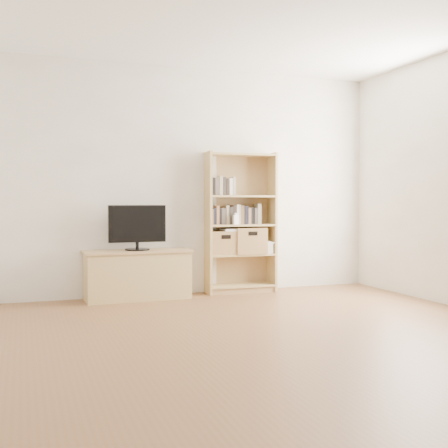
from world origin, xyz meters
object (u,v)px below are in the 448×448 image
laptop (237,230)px  baby_monitor (236,220)px  tv_stand (137,276)px  basket_left (223,243)px  basket_right (249,241)px  television (137,228)px  bookshelf (241,223)px

laptop → baby_monitor: bearing=-118.5°
baby_monitor → tv_stand: bearing=165.2°
baby_monitor → basket_left: 0.31m
baby_monitor → laptop: (0.04, 0.07, -0.12)m
tv_stand → basket_right: 1.38m
television → basket_right: (1.33, 0.05, -0.17)m
laptop → tv_stand: bearing=-175.3°
bookshelf → baby_monitor: size_ratio=14.80×
baby_monitor → basket_right: bearing=8.0°
television → basket_left: (1.01, 0.07, -0.19)m
tv_stand → bookshelf: (1.23, 0.06, 0.56)m
tv_stand → television: television is taller
television → baby_monitor: (1.14, -0.02, 0.08)m
television → baby_monitor: television is taller
laptop → basket_right: bearing=3.7°
television → basket_left: television is taller
baby_monitor → laptop: 0.15m
basket_left → laptop: bearing=-3.3°
bookshelf → basket_right: 0.24m
bookshelf → laptop: 0.10m
baby_monitor → bookshelf: bearing=28.7°
basket_right → tv_stand: bearing=-174.4°
tv_stand → basket_right: basket_right is taller
television → baby_monitor: 1.14m
baby_monitor → laptop: bearing=45.6°
tv_stand → laptop: bearing=1.1°
tv_stand → bookshelf: 1.36m
television → laptop: bearing=2.5°
television → tv_stand: bearing=0.0°
tv_stand → baby_monitor: baby_monitor is taller
tv_stand → basket_right: size_ratio=3.04×
bookshelf → basket_left: size_ratio=5.03×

